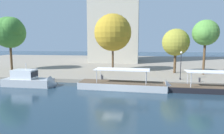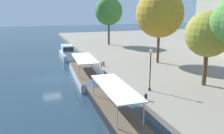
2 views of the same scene
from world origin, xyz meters
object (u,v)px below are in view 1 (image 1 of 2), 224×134
at_px(mooring_bollard_1, 103,77).
at_px(tree_0, 113,33).
at_px(motor_yacht_0, 31,81).
at_px(tree_2, 176,42).
at_px(tree_1, 9,32).
at_px(tree_4, 205,33).
at_px(mooring_bollard_2, 199,80).
at_px(lamp_post, 181,63).
at_px(tour_boat_1, 129,86).
at_px(mooring_bollard_0, 102,77).

relative_size(mooring_bollard_1, tree_0, 0.06).
height_order(motor_yacht_0, tree_2, tree_2).
xyz_separation_m(tree_0, tree_1, (-22.95, -1.60, 0.30)).
bearing_deg(tree_1, tree_2, 1.39).
height_order(motor_yacht_0, tree_0, tree_0).
relative_size(tree_2, tree_4, 0.85).
height_order(mooring_bollard_2, lamp_post, lamp_post).
xyz_separation_m(mooring_bollard_2, tree_4, (2.73, 7.84, 7.61)).
bearing_deg(mooring_bollard_2, lamp_post, 145.80).
xyz_separation_m(motor_yacht_0, tour_boat_1, (15.44, 0.09, -0.34)).
bearing_deg(mooring_bollard_0, lamp_post, 6.39).
bearing_deg(mooring_bollard_1, mooring_bollard_0, 118.23).
bearing_deg(motor_yacht_0, lamp_post, 13.91).
xyz_separation_m(mooring_bollard_1, tree_2, (13.22, 9.22, 5.86)).
xyz_separation_m(mooring_bollard_1, tree_0, (0.32, 9.94, 7.79)).
height_order(tour_boat_1, mooring_bollard_2, tour_boat_1).
bearing_deg(tree_2, tree_0, 176.79).
distance_m(motor_yacht_0, tree_1, 18.83).
distance_m(motor_yacht_0, mooring_bollard_1, 11.41).
distance_m(tour_boat_1, mooring_bollard_0, 6.38).
bearing_deg(tree_1, tour_boat_1, -23.69).
xyz_separation_m(motor_yacht_0, tree_0, (11.12, 13.66, 8.02)).
relative_size(tour_boat_1, tree_4, 1.35).
distance_m(mooring_bollard_1, mooring_bollard_2, 15.57).
xyz_separation_m(mooring_bollard_2, tree_2, (-2.34, 9.07, 5.85)).
distance_m(mooring_bollard_0, lamp_post, 13.49).
relative_size(tour_boat_1, mooring_bollard_1, 20.07).
distance_m(lamp_post, tree_2, 8.10).
bearing_deg(mooring_bollard_1, lamp_post, 8.43).
distance_m(mooring_bollard_2, tree_2, 11.04).
height_order(motor_yacht_0, tour_boat_1, motor_yacht_0).
bearing_deg(tour_boat_1, mooring_bollard_0, 143.19).
xyz_separation_m(motor_yacht_0, mooring_bollard_1, (10.79, 3.71, 0.23)).
bearing_deg(tour_boat_1, mooring_bollard_1, 145.03).
bearing_deg(mooring_bollard_0, mooring_bollard_1, -61.77).
xyz_separation_m(tour_boat_1, tree_2, (8.58, 12.84, 6.43)).
bearing_deg(mooring_bollard_0, motor_yacht_0, -158.51).
bearing_deg(tree_1, tree_0, 3.98).
distance_m(tour_boat_1, tree_2, 16.73).
relative_size(motor_yacht_0, tree_0, 0.72).
distance_m(tour_boat_1, tree_0, 16.51).
bearing_deg(tour_boat_1, tree_4, 43.32).
relative_size(mooring_bollard_0, tree_2, 0.09).
bearing_deg(tree_0, tree_1, -176.02).
bearing_deg(tour_boat_1, mooring_bollard_2, 21.99).
relative_size(motor_yacht_0, tree_2, 0.99).
height_order(lamp_post, tree_0, tree_0).
relative_size(motor_yacht_0, tree_1, 0.74).
distance_m(motor_yacht_0, tree_4, 32.32).
relative_size(mooring_bollard_2, tree_2, 0.08).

